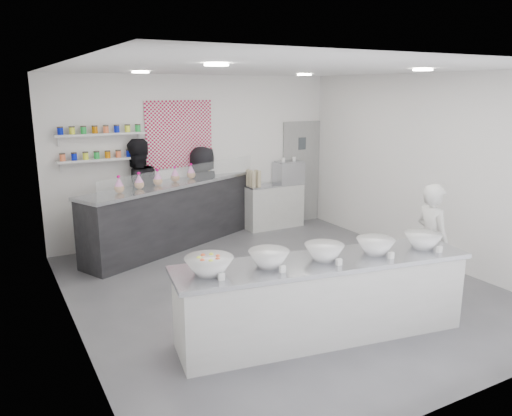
{
  "coord_description": "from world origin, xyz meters",
  "views": [
    {
      "loc": [
        -3.5,
        -5.61,
        2.76
      ],
      "look_at": [
        -0.19,
        0.4,
        1.11
      ],
      "focal_mm": 35.0,
      "sensor_mm": 36.0,
      "label": 1
    }
  ],
  "objects_px": {
    "woman_prep": "(432,241)",
    "back_bar": "(177,214)",
    "prep_counter": "(323,298)",
    "espresso_ledge": "(275,206)",
    "staff_right": "(203,193)",
    "espresso_machine": "(289,172)",
    "staff_left": "(137,194)"
  },
  "relations": [
    {
      "from": "woman_prep",
      "to": "back_bar",
      "type": "bearing_deg",
      "value": 38.0
    },
    {
      "from": "prep_counter",
      "to": "back_bar",
      "type": "xyz_separation_m",
      "value": [
        -0.26,
        4.01,
        0.12
      ]
    },
    {
      "from": "woman_prep",
      "to": "espresso_ledge",
      "type": "bearing_deg",
      "value": 8.68
    },
    {
      "from": "prep_counter",
      "to": "staff_right",
      "type": "bearing_deg",
      "value": 94.64
    },
    {
      "from": "prep_counter",
      "to": "espresso_ledge",
      "type": "height_order",
      "value": "prep_counter"
    },
    {
      "from": "staff_right",
      "to": "espresso_machine",
      "type": "bearing_deg",
      "value": 153.55
    },
    {
      "from": "espresso_ledge",
      "to": "staff_right",
      "type": "xyz_separation_m",
      "value": [
        -1.51,
        0.07,
        0.41
      ]
    },
    {
      "from": "woman_prep",
      "to": "staff_left",
      "type": "height_order",
      "value": "staff_left"
    },
    {
      "from": "back_bar",
      "to": "espresso_ledge",
      "type": "relative_size",
      "value": 3.11
    },
    {
      "from": "prep_counter",
      "to": "back_bar",
      "type": "bearing_deg",
      "value": 103.32
    },
    {
      "from": "espresso_ledge",
      "to": "staff_left",
      "type": "relative_size",
      "value": 0.63
    },
    {
      "from": "prep_counter",
      "to": "back_bar",
      "type": "relative_size",
      "value": 0.9
    },
    {
      "from": "prep_counter",
      "to": "espresso_ledge",
      "type": "xyz_separation_m",
      "value": [
        1.88,
        4.19,
        -0.01
      ]
    },
    {
      "from": "espresso_machine",
      "to": "staff_left",
      "type": "height_order",
      "value": "staff_left"
    },
    {
      "from": "prep_counter",
      "to": "back_bar",
      "type": "distance_m",
      "value": 4.02
    },
    {
      "from": "espresso_ledge",
      "to": "espresso_machine",
      "type": "bearing_deg",
      "value": 0.0
    },
    {
      "from": "prep_counter",
      "to": "back_bar",
      "type": "height_order",
      "value": "back_bar"
    },
    {
      "from": "espresso_ledge",
      "to": "staff_left",
      "type": "bearing_deg",
      "value": 178.54
    },
    {
      "from": "staff_left",
      "to": "woman_prep",
      "type": "bearing_deg",
      "value": 110.0
    },
    {
      "from": "back_bar",
      "to": "staff_left",
      "type": "relative_size",
      "value": 1.95
    },
    {
      "from": "back_bar",
      "to": "espresso_ledge",
      "type": "height_order",
      "value": "back_bar"
    },
    {
      "from": "prep_counter",
      "to": "staff_right",
      "type": "relative_size",
      "value": 1.96
    },
    {
      "from": "back_bar",
      "to": "staff_left",
      "type": "bearing_deg",
      "value": 133.61
    },
    {
      "from": "prep_counter",
      "to": "espresso_machine",
      "type": "xyz_separation_m",
      "value": [
        2.2,
        4.19,
        0.65
      ]
    },
    {
      "from": "woman_prep",
      "to": "staff_left",
      "type": "bearing_deg",
      "value": 42.72
    },
    {
      "from": "staff_right",
      "to": "woman_prep",
      "type": "bearing_deg",
      "value": 86.94
    },
    {
      "from": "back_bar",
      "to": "prep_counter",
      "type": "bearing_deg",
      "value": -110.44
    },
    {
      "from": "espresso_ledge",
      "to": "staff_right",
      "type": "distance_m",
      "value": 1.57
    },
    {
      "from": "back_bar",
      "to": "staff_left",
      "type": "height_order",
      "value": "staff_left"
    },
    {
      "from": "staff_left",
      "to": "back_bar",
      "type": "bearing_deg",
      "value": 142.98
    },
    {
      "from": "prep_counter",
      "to": "woman_prep",
      "type": "bearing_deg",
      "value": 16.09
    },
    {
      "from": "back_bar",
      "to": "staff_right",
      "type": "bearing_deg",
      "value": -2.55
    }
  ]
}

